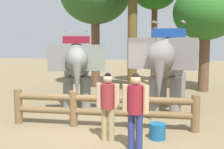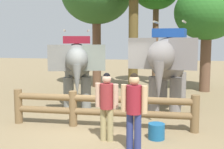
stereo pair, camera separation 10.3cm
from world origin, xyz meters
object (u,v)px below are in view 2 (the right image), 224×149
(elephant_near_left, at_px, (77,63))
(tree_back_center, at_px, (207,14))
(tourist_man_in_blue, at_px, (134,106))
(feed_bucket, at_px, (156,131))
(tourist_woman_in_black, at_px, (107,102))
(elephant_center, at_px, (168,61))
(log_fence, at_px, (102,107))

(elephant_near_left, bearing_deg, tree_back_center, 40.38)
(tourist_man_in_blue, distance_m, feed_bucket, 1.30)
(tourist_man_in_blue, bearing_deg, feed_bucket, 62.08)
(elephant_near_left, xyz_separation_m, tourist_woman_in_black, (2.05, -3.71, -0.65))
(tourist_man_in_blue, bearing_deg, elephant_center, 81.01)
(tourist_woman_in_black, bearing_deg, log_fence, 110.34)
(tourist_woman_in_black, xyz_separation_m, tourist_man_in_blue, (0.75, -0.49, 0.04))
(tourist_woman_in_black, xyz_separation_m, feed_bucket, (1.22, 0.39, -0.80))
(tree_back_center, bearing_deg, tourist_woman_in_black, -110.92)
(elephant_center, distance_m, feed_bucket, 3.57)
(tourist_man_in_blue, bearing_deg, tree_back_center, 74.76)
(tree_back_center, bearing_deg, elephant_near_left, -139.62)
(elephant_near_left, xyz_separation_m, tourist_man_in_blue, (2.81, -4.19, -0.61))
(feed_bucket, bearing_deg, tourist_woman_in_black, -162.28)
(elephant_near_left, height_order, tourist_woman_in_black, elephant_near_left)
(elephant_near_left, xyz_separation_m, feed_bucket, (3.27, -3.32, -1.45))
(tourist_man_in_blue, height_order, tree_back_center, tree_back_center)
(tourist_man_in_blue, relative_size, feed_bucket, 4.22)
(tree_back_center, bearing_deg, elephant_center, -110.57)
(feed_bucket, bearing_deg, tree_back_center, 76.35)
(tourist_woman_in_black, height_order, tourist_man_in_blue, tourist_man_in_blue)
(tourist_woman_in_black, relative_size, feed_bucket, 4.06)
(tourist_woman_in_black, relative_size, tourist_man_in_blue, 0.96)
(elephant_center, distance_m, tourist_woman_in_black, 3.92)
(log_fence, distance_m, tree_back_center, 8.45)
(tree_back_center, bearing_deg, feed_bucket, -103.65)
(log_fence, relative_size, elephant_near_left, 1.56)
(tourist_woman_in_black, relative_size, tree_back_center, 0.33)
(elephant_center, height_order, tourist_woman_in_black, elephant_center)
(tourist_woman_in_black, distance_m, feed_bucket, 1.51)
(log_fence, bearing_deg, tourist_man_in_blue, -53.72)
(elephant_near_left, height_order, feed_bucket, elephant_near_left)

